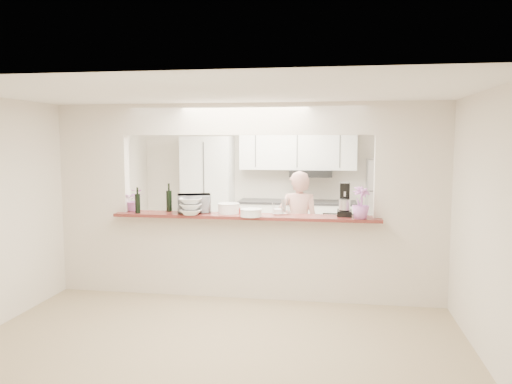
% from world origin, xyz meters
% --- Properties ---
extents(floor, '(6.00, 6.00, 0.00)m').
position_xyz_m(floor, '(0.00, 0.00, 0.00)').
color(floor, tan).
rests_on(floor, ground).
extents(tile_overlay, '(5.00, 2.90, 0.01)m').
position_xyz_m(tile_overlay, '(0.00, 1.55, 0.01)').
color(tile_overlay, beige).
rests_on(tile_overlay, floor).
extents(partition, '(5.00, 0.15, 2.50)m').
position_xyz_m(partition, '(0.00, 0.00, 1.48)').
color(partition, beige).
rests_on(partition, floor).
extents(bar_counter, '(3.40, 0.38, 1.09)m').
position_xyz_m(bar_counter, '(0.00, -0.00, 0.58)').
color(bar_counter, beige).
rests_on(bar_counter, floor).
extents(kitchen_cabinets, '(3.15, 0.62, 2.25)m').
position_xyz_m(kitchen_cabinets, '(-0.19, 2.72, 0.97)').
color(kitchen_cabinets, silver).
rests_on(kitchen_cabinets, floor).
extents(refrigerator, '(0.75, 0.70, 1.70)m').
position_xyz_m(refrigerator, '(2.05, 2.65, 0.85)').
color(refrigerator, '#BCBCC2').
rests_on(refrigerator, floor).
extents(flower_left, '(0.32, 0.30, 0.30)m').
position_xyz_m(flower_left, '(-1.53, 0.05, 1.24)').
color(flower_left, '#C568BE').
rests_on(flower_left, bar_counter).
extents(wine_bottle_a, '(0.08, 0.08, 0.38)m').
position_xyz_m(wine_bottle_a, '(-1.05, 0.07, 1.24)').
color(wine_bottle_a, black).
rests_on(wine_bottle_a, bar_counter).
extents(wine_bottle_b, '(0.07, 0.07, 0.34)m').
position_xyz_m(wine_bottle_b, '(-1.40, -0.15, 1.22)').
color(wine_bottle_b, black).
rests_on(wine_bottle_b, bar_counter).
extents(toaster_oven, '(0.50, 0.41, 0.24)m').
position_xyz_m(toaster_oven, '(-0.70, 0.05, 1.21)').
color(toaster_oven, '#A09FA4').
rests_on(toaster_oven, bar_counter).
extents(serving_bowls, '(0.31, 0.31, 0.21)m').
position_xyz_m(serving_bowls, '(-0.68, -0.17, 1.19)').
color(serving_bowls, white).
rests_on(serving_bowls, bar_counter).
extents(plate_stack_a, '(0.28, 0.28, 0.13)m').
position_xyz_m(plate_stack_a, '(-0.23, 0.03, 1.16)').
color(plate_stack_a, white).
rests_on(plate_stack_a, bar_counter).
extents(plate_stack_b, '(0.27, 0.27, 0.10)m').
position_xyz_m(plate_stack_b, '(0.10, -0.19, 1.14)').
color(plate_stack_b, white).
rests_on(plate_stack_b, bar_counter).
extents(red_bowl, '(0.14, 0.14, 0.06)m').
position_xyz_m(red_bowl, '(-0.15, 0.08, 1.12)').
color(red_bowl, maroon).
rests_on(red_bowl, bar_counter).
extents(tan_bowl, '(0.14, 0.14, 0.07)m').
position_xyz_m(tan_bowl, '(0.05, -0.03, 1.12)').
color(tan_bowl, '#C8B68D').
rests_on(tan_bowl, bar_counter).
extents(utensil_caddy, '(0.25, 0.19, 0.21)m').
position_xyz_m(utensil_caddy, '(0.45, 0.05, 1.18)').
color(utensil_caddy, silver).
rests_on(utensil_caddy, bar_counter).
extents(stand_mixer, '(0.19, 0.29, 0.42)m').
position_xyz_m(stand_mixer, '(1.25, 0.06, 1.28)').
color(stand_mixer, black).
rests_on(stand_mixer, bar_counter).
extents(flower_right, '(0.29, 0.29, 0.39)m').
position_xyz_m(flower_right, '(1.44, -0.15, 1.28)').
color(flower_right, '#BD6ECD').
rests_on(flower_right, bar_counter).
extents(person, '(0.59, 0.40, 1.59)m').
position_xyz_m(person, '(0.62, 0.80, 0.80)').
color(person, tan).
rests_on(person, floor).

